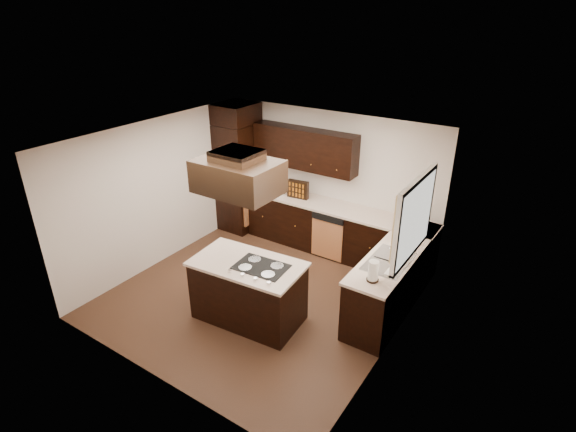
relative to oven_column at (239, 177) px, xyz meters
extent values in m
cube|color=brown|center=(1.78, -1.71, -1.07)|extent=(4.20, 4.20, 0.02)
cube|color=white|center=(1.78, -1.71, 1.45)|extent=(4.20, 4.20, 0.02)
cube|color=silver|center=(1.78, 0.40, 0.19)|extent=(4.20, 0.02, 2.50)
cube|color=silver|center=(1.78, -3.81, 0.19)|extent=(4.20, 0.02, 2.50)
cube|color=silver|center=(-0.33, -1.71, 0.19)|extent=(0.02, 4.20, 2.50)
cube|color=silver|center=(3.88, -1.71, 0.19)|extent=(0.02, 4.20, 2.50)
cube|color=black|center=(0.00, 0.00, 0.00)|extent=(0.65, 0.75, 2.12)
cube|color=#C77847|center=(0.35, 0.00, 0.06)|extent=(0.05, 0.62, 0.78)
cube|color=black|center=(1.81, 0.09, -0.62)|extent=(2.93, 0.60, 0.88)
cube|color=black|center=(3.58, -0.80, -0.62)|extent=(0.60, 2.40, 0.88)
cube|color=beige|center=(1.81, 0.08, -0.16)|extent=(2.93, 0.63, 0.04)
cube|color=beige|center=(3.56, -0.80, -0.16)|extent=(0.63, 2.40, 0.04)
cube|color=black|center=(1.34, 0.23, 0.75)|extent=(2.00, 0.34, 0.72)
cube|color=#C77847|center=(2.10, -0.20, -0.66)|extent=(0.60, 0.05, 0.72)
cube|color=white|center=(3.85, -1.16, 0.59)|extent=(0.06, 1.32, 1.12)
cube|color=white|center=(3.87, -1.16, 0.59)|extent=(0.00, 1.20, 1.00)
cube|color=#FAF1BA|center=(3.79, -1.57, 0.64)|extent=(0.02, 0.34, 0.90)
cube|color=#FAF1BA|center=(3.79, -0.74, 0.64)|extent=(0.02, 0.34, 0.90)
cube|color=silver|center=(3.58, -1.16, -0.14)|extent=(0.52, 0.84, 0.01)
cube|color=black|center=(1.97, -2.26, -0.62)|extent=(1.55, 0.93, 0.88)
cube|color=beige|center=(1.97, -2.26, -0.16)|extent=(1.61, 0.99, 0.04)
cube|color=black|center=(2.19, -2.25, -0.13)|extent=(0.74, 0.53, 0.01)
cube|color=black|center=(1.88, -2.25, 1.10)|extent=(1.05, 0.72, 0.42)
cube|color=black|center=(1.88, -2.25, 1.38)|extent=(0.55, 0.50, 0.13)
cylinder|color=silver|center=(0.99, 0.01, -0.09)|extent=(0.15, 0.15, 0.10)
cone|color=silver|center=(0.99, 0.01, 0.09)|extent=(0.13, 0.13, 0.26)
cube|color=black|center=(1.33, 0.06, 0.02)|extent=(0.40, 0.14, 0.33)
imported|color=white|center=(0.53, 0.03, -0.10)|extent=(0.34, 0.34, 0.07)
imported|color=white|center=(3.58, -0.75, -0.04)|extent=(0.10, 0.11, 0.20)
cylinder|color=white|center=(3.58, -1.72, 0.00)|extent=(0.16, 0.16, 0.29)
camera|label=1|loc=(5.34, -6.37, 3.08)|focal=28.00mm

